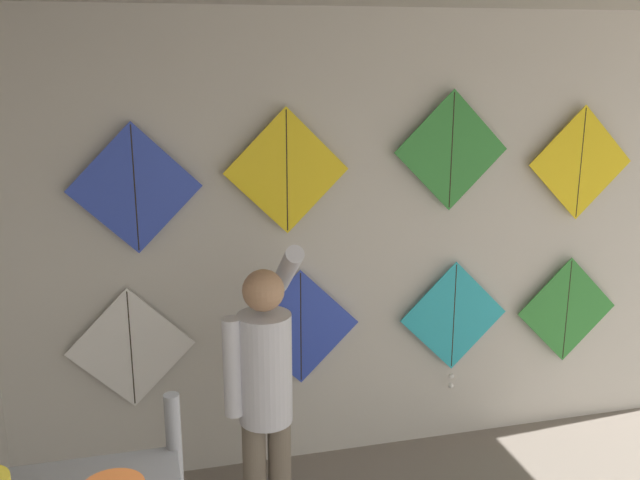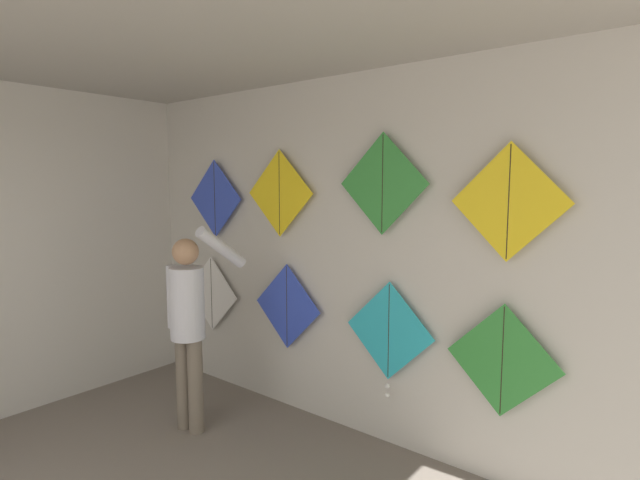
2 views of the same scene
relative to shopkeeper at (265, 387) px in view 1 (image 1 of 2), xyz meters
name	(u,v)px [view 1 (image 1 of 2)]	position (x,y,z in m)	size (l,w,h in m)	color
back_panel	(368,243)	(0.81, 0.85, 0.47)	(5.20, 0.06, 2.80)	beige
shopkeeper	(265,387)	(0.00, 0.00, 0.00)	(0.42, 0.59, 1.65)	#726656
kite_0	(131,348)	(-0.66, 0.76, -0.04)	(0.74, 0.01, 0.74)	white
kite_1	(301,327)	(0.35, 0.76, -0.01)	(0.74, 0.01, 0.74)	blue
kite_2	(454,319)	(1.37, 0.76, -0.05)	(0.74, 0.04, 0.88)	#28B2C6
kite_3	(567,310)	(2.20, 0.76, -0.07)	(0.74, 0.01, 0.74)	#338C38
kite_4	(135,189)	(-0.57, 0.76, 0.90)	(0.74, 0.01, 0.74)	blue
kite_5	(287,171)	(0.28, 0.76, 0.96)	(0.74, 0.01, 0.74)	yellow
kite_6	(452,151)	(1.30, 0.76, 1.04)	(0.74, 0.01, 0.74)	#338C38
kite_7	(581,163)	(2.20, 0.76, 0.93)	(0.74, 0.01, 0.74)	yellow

